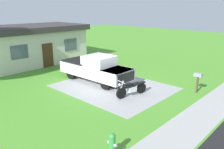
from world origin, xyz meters
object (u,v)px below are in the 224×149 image
Objects in this scene: motorcycle at (131,88)px; mailbox at (198,78)px; pickup_truck at (95,68)px; fire_hydrant at (112,144)px; neighbor_house at (33,44)px.

motorcycle is 1.73× the size of mailbox.
pickup_truck reaches higher than mailbox.
neighbor_house is (5.39, 15.27, 1.36)m from fire_hydrant.
mailbox is at bearing 2.77° from fire_hydrant.
mailbox is (8.18, 0.40, 0.55)m from fire_hydrant.
pickup_truck is 8.49m from neighbor_house.
fire_hydrant is 8.21m from mailbox.
pickup_truck is (0.55, 3.79, 0.48)m from motorcycle.
neighbor_house is (0.43, 12.23, 1.32)m from motorcycle.
motorcycle is 12.31m from neighbor_house.
mailbox is 0.13× the size of neighbor_house.
mailbox is 15.16m from neighbor_house.
fire_hydrant is at bearing -109.46° from neighbor_house.
pickup_truck is at bearing 51.04° from fire_hydrant.
fire_hydrant is at bearing -128.96° from pickup_truck.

